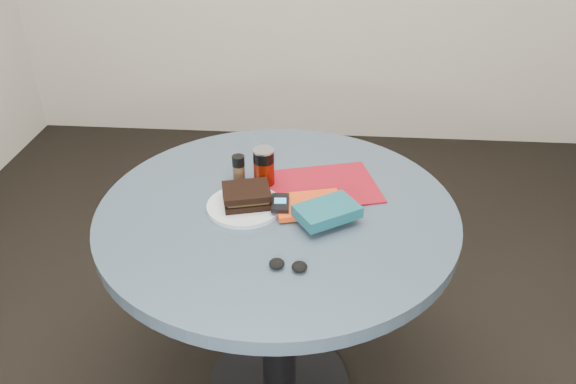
# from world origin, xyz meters

# --- Properties ---
(table) EXTENTS (1.00, 1.00, 0.75)m
(table) POSITION_xyz_m (0.00, 0.00, 0.59)
(table) COLOR black
(table) RESTS_ON ground
(plate) EXTENTS (0.27, 0.27, 0.01)m
(plate) POSITION_xyz_m (-0.09, -0.01, 0.76)
(plate) COLOR silver
(plate) RESTS_ON table
(sandwich) EXTENTS (0.15, 0.14, 0.05)m
(sandwich) POSITION_xyz_m (-0.08, -0.01, 0.79)
(sandwich) COLOR black
(sandwich) RESTS_ON plate
(soda_can) EXTENTS (0.07, 0.07, 0.12)m
(soda_can) POSITION_xyz_m (-0.05, 0.12, 0.81)
(soda_can) COLOR #5A1104
(soda_can) RESTS_ON table
(pepper_grinder) EXTENTS (0.05, 0.05, 0.09)m
(pepper_grinder) POSITION_xyz_m (-0.13, 0.13, 0.79)
(pepper_grinder) COLOR #49311F
(pepper_grinder) RESTS_ON table
(magazine) EXTENTS (0.37, 0.31, 0.01)m
(magazine) POSITION_xyz_m (0.12, 0.11, 0.75)
(magazine) COLOR maroon
(magazine) RESTS_ON table
(red_book) EXTENTS (0.21, 0.17, 0.02)m
(red_book) POSITION_xyz_m (0.09, -0.00, 0.76)
(red_book) COLOR red
(red_book) RESTS_ON magazine
(novel) EXTENTS (0.19, 0.17, 0.03)m
(novel) POSITION_xyz_m (0.14, -0.07, 0.79)
(novel) COLOR #124956
(novel) RESTS_ON red_book
(mp3_player) EXTENTS (0.05, 0.09, 0.02)m
(mp3_player) POSITION_xyz_m (0.01, -0.02, 0.78)
(mp3_player) COLOR black
(mp3_player) RESTS_ON red_book
(headphones) EXTENTS (0.10, 0.05, 0.02)m
(headphones) POSITION_xyz_m (0.05, -0.26, 0.76)
(headphones) COLOR black
(headphones) RESTS_ON table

